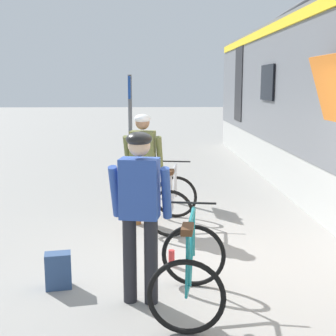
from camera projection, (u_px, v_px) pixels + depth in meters
ground_plane at (228, 262)px, 5.82m from camera, size 80.00×80.00×0.00m
cyclist_near_in_olive at (143, 159)px, 7.22m from camera, size 0.65×0.39×1.76m
cyclist_far_in_blue at (140, 203)px, 4.58m from camera, size 0.65×0.38×1.76m
bicycle_near_silver at (173, 202)px, 7.21m from camera, size 0.86×1.16×0.99m
bicycle_far_teal at (190, 270)px, 4.57m from camera, size 0.87×1.17×0.99m
backpack_on_platform at (58, 271)px, 5.06m from camera, size 0.31×0.23×0.40m
water_bottle_near_the_bikes at (172, 258)px, 5.69m from camera, size 0.08×0.08×0.20m
platform_sign_post at (130, 114)px, 9.37m from camera, size 0.08×0.70×2.40m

